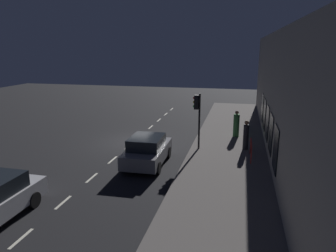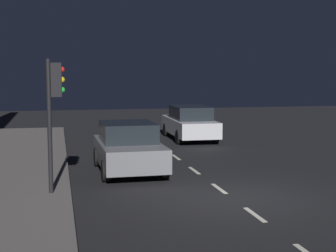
# 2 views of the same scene
# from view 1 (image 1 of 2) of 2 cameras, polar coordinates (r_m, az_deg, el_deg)

# --- Properties ---
(ground_plane) EXTENTS (60.00, 60.00, 0.00)m
(ground_plane) POSITION_cam_1_polar(r_m,az_deg,el_deg) (21.50, -6.18, -2.85)
(ground_plane) COLOR black
(sidewalk) EXTENTS (4.50, 32.00, 0.15)m
(sidewalk) POSITION_cam_1_polar(r_m,az_deg,el_deg) (20.37, 10.72, -3.74)
(sidewalk) COLOR #5B5654
(sidewalk) RESTS_ON ground
(building_facade) EXTENTS (0.65, 32.00, 7.02)m
(building_facade) POSITION_cam_1_polar(r_m,az_deg,el_deg) (19.71, 18.61, 5.41)
(building_facade) COLOR gray
(building_facade) RESTS_ON ground
(lane_centre_line) EXTENTS (0.12, 27.20, 0.01)m
(lane_centre_line) POSITION_cam_1_polar(r_m,az_deg,el_deg) (20.60, -7.09, -3.61)
(lane_centre_line) COLOR beige
(lane_centre_line) RESTS_ON ground
(traffic_light) EXTENTS (0.46, 0.32, 3.37)m
(traffic_light) POSITION_cam_1_polar(r_m,az_deg,el_deg) (19.06, 5.25, 3.04)
(traffic_light) COLOR black
(traffic_light) RESTS_ON sidewalk
(parked_car_0) EXTENTS (2.02, 4.05, 1.58)m
(parked_car_0) POSITION_cam_1_polar(r_m,az_deg,el_deg) (17.17, -3.72, -4.36)
(parked_car_0) COLOR slate
(parked_car_0) RESTS_ON ground
(pedestrian_0) EXTENTS (0.52, 0.52, 1.81)m
(pedestrian_0) POSITION_cam_1_polar(r_m,az_deg,el_deg) (22.43, 12.09, 0.23)
(pedestrian_0) COLOR #336B38
(pedestrian_0) RESTS_ON sidewalk
(pedestrian_1) EXTENTS (0.43, 0.43, 1.79)m
(pedestrian_1) POSITION_cam_1_polar(r_m,az_deg,el_deg) (19.69, 13.73, -1.70)
(pedestrian_1) COLOR #232328
(pedestrian_1) RESTS_ON sidewalk
(red_railing) EXTENTS (0.05, 1.72, 0.97)m
(red_railing) POSITION_cam_1_polar(r_m,az_deg,el_deg) (18.20, 14.61, -3.54)
(red_railing) COLOR red
(red_railing) RESTS_ON sidewalk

